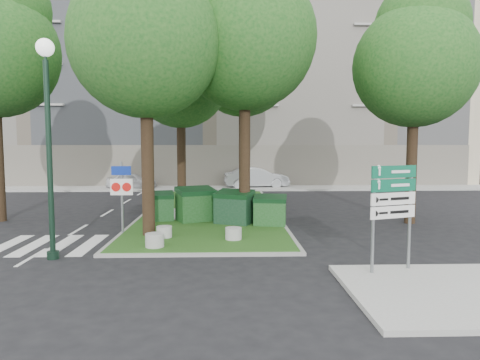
{
  "coord_description": "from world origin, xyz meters",
  "views": [
    {
      "loc": [
        1.27,
        -12.59,
        3.38
      ],
      "look_at": [
        1.77,
        3.23,
        2.0
      ],
      "focal_mm": 32.0,
      "sensor_mm": 36.0,
      "label": 1
    }
  ],
  "objects_px": {
    "traffic_sign_pole": "(122,188)",
    "car_white": "(132,181)",
    "dumpster_c": "(234,207)",
    "tree_street_right": "(417,55)",
    "dumpster_a": "(158,206)",
    "bollard_right": "(233,233)",
    "car_silver": "(256,178)",
    "litter_bin": "(248,202)",
    "tree_median_near_right": "(247,25)",
    "tree_median_near_left": "(148,28)",
    "dumpster_d": "(270,210)",
    "street_lamp": "(48,122)",
    "tree_median_far": "(244,55)",
    "directional_sign": "(392,201)",
    "bollard_mid": "(155,240)",
    "dumpster_b": "(196,204)",
    "tree_median_mid": "(182,70)",
    "bollard_left": "(164,232)"
  },
  "relations": [
    {
      "from": "dumpster_b",
      "to": "bollard_mid",
      "type": "relative_size",
      "value": 3.14
    },
    {
      "from": "tree_street_right",
      "to": "litter_bin",
      "type": "height_order",
      "value": "tree_street_right"
    },
    {
      "from": "tree_street_right",
      "to": "dumpster_c",
      "type": "distance_m",
      "value": 9.76
    },
    {
      "from": "dumpster_a",
      "to": "directional_sign",
      "type": "height_order",
      "value": "directional_sign"
    },
    {
      "from": "dumpster_d",
      "to": "bollard_mid",
      "type": "relative_size",
      "value": 2.43
    },
    {
      "from": "dumpster_c",
      "to": "car_white",
      "type": "bearing_deg",
      "value": 141.62
    },
    {
      "from": "car_white",
      "to": "tree_median_near_left",
      "type": "bearing_deg",
      "value": -162.04
    },
    {
      "from": "tree_street_right",
      "to": "directional_sign",
      "type": "bearing_deg",
      "value": -117.15
    },
    {
      "from": "dumpster_d",
      "to": "tree_median_far",
      "type": "bearing_deg",
      "value": 105.27
    },
    {
      "from": "car_silver",
      "to": "car_white",
      "type": "bearing_deg",
      "value": 87.15
    },
    {
      "from": "tree_street_right",
      "to": "dumpster_d",
      "type": "xyz_separation_m",
      "value": [
        -6.09,
        -0.85,
        -6.29
      ]
    },
    {
      "from": "bollard_right",
      "to": "car_silver",
      "type": "distance_m",
      "value": 17.58
    },
    {
      "from": "bollard_right",
      "to": "car_white",
      "type": "xyz_separation_m",
      "value": [
        -7.12,
        16.92,
        0.29
      ]
    },
    {
      "from": "tree_median_far",
      "to": "bollard_left",
      "type": "height_order",
      "value": "tree_median_far"
    },
    {
      "from": "bollard_mid",
      "to": "car_silver",
      "type": "xyz_separation_m",
      "value": [
        4.49,
        18.44,
        0.45
      ]
    },
    {
      "from": "tree_median_mid",
      "to": "bollard_left",
      "type": "height_order",
      "value": "tree_median_mid"
    },
    {
      "from": "tree_median_mid",
      "to": "directional_sign",
      "type": "xyz_separation_m",
      "value": [
        6.38,
        -11.06,
        -5.07
      ]
    },
    {
      "from": "traffic_sign_pole",
      "to": "car_white",
      "type": "bearing_deg",
      "value": 101.52
    },
    {
      "from": "traffic_sign_pole",
      "to": "car_white",
      "type": "xyz_separation_m",
      "value": [
        -3.08,
        15.63,
        -1.13
      ]
    },
    {
      "from": "dumpster_c",
      "to": "tree_median_mid",
      "type": "bearing_deg",
      "value": 143.51
    },
    {
      "from": "tree_median_near_left",
      "to": "dumpster_c",
      "type": "xyz_separation_m",
      "value": [
        2.99,
        2.03,
        -6.54
      ]
    },
    {
      "from": "tree_median_near_right",
      "to": "traffic_sign_pole",
      "type": "distance_m",
      "value": 7.94
    },
    {
      "from": "tree_median_far",
      "to": "bollard_left",
      "type": "relative_size",
      "value": 22.39
    },
    {
      "from": "traffic_sign_pole",
      "to": "tree_street_right",
      "type": "bearing_deg",
      "value": 10.59
    },
    {
      "from": "dumpster_a",
      "to": "bollard_right",
      "type": "bearing_deg",
      "value": -61.04
    },
    {
      "from": "litter_bin",
      "to": "car_silver",
      "type": "distance_m",
      "value": 10.8
    },
    {
      "from": "tree_street_right",
      "to": "dumpster_d",
      "type": "height_order",
      "value": "tree_street_right"
    },
    {
      "from": "directional_sign",
      "to": "car_white",
      "type": "bearing_deg",
      "value": 99.92
    },
    {
      "from": "tree_street_right",
      "to": "traffic_sign_pole",
      "type": "bearing_deg",
      "value": -169.79
    },
    {
      "from": "dumpster_a",
      "to": "dumpster_b",
      "type": "xyz_separation_m",
      "value": [
        1.6,
        -0.14,
        0.1
      ]
    },
    {
      "from": "dumpster_b",
      "to": "car_silver",
      "type": "xyz_separation_m",
      "value": [
        3.53,
        13.9,
        -0.02
      ]
    },
    {
      "from": "tree_median_far",
      "to": "car_silver",
      "type": "bearing_deg",
      "value": 80.27
    },
    {
      "from": "tree_median_far",
      "to": "traffic_sign_pole",
      "type": "bearing_deg",
      "value": -117.96
    },
    {
      "from": "tree_street_right",
      "to": "street_lamp",
      "type": "height_order",
      "value": "tree_street_right"
    },
    {
      "from": "tree_median_mid",
      "to": "car_white",
      "type": "xyz_separation_m",
      "value": [
        -4.7,
        9.53,
        -6.37
      ]
    },
    {
      "from": "street_lamp",
      "to": "tree_median_far",
      "type": "bearing_deg",
      "value": 63.55
    },
    {
      "from": "street_lamp",
      "to": "directional_sign",
      "type": "xyz_separation_m",
      "value": [
        9.27,
        -1.81,
        -2.05
      ]
    },
    {
      "from": "dumpster_d",
      "to": "car_silver",
      "type": "relative_size",
      "value": 0.3
    },
    {
      "from": "tree_median_near_left",
      "to": "directional_sign",
      "type": "relative_size",
      "value": 3.91
    },
    {
      "from": "car_white",
      "to": "bollard_right",
      "type": "bearing_deg",
      "value": -153.93
    },
    {
      "from": "tree_median_near_right",
      "to": "bollard_right",
      "type": "bearing_deg",
      "value": -101.52
    },
    {
      "from": "tree_median_near_right",
      "to": "directional_sign",
      "type": "distance_m",
      "value": 9.56
    },
    {
      "from": "tree_median_mid",
      "to": "bollard_right",
      "type": "distance_m",
      "value": 10.24
    },
    {
      "from": "tree_median_near_right",
      "to": "car_silver",
      "type": "height_order",
      "value": "tree_median_near_right"
    },
    {
      "from": "bollard_right",
      "to": "traffic_sign_pole",
      "type": "height_order",
      "value": "traffic_sign_pole"
    },
    {
      "from": "tree_median_mid",
      "to": "dumpster_a",
      "type": "xyz_separation_m",
      "value": [
        -0.71,
        -3.7,
        -6.28
      ]
    },
    {
      "from": "tree_median_near_left",
      "to": "tree_median_near_right",
      "type": "xyz_separation_m",
      "value": [
        3.5,
        2.0,
        0.67
      ]
    },
    {
      "from": "bollard_mid",
      "to": "car_silver",
      "type": "distance_m",
      "value": 18.98
    },
    {
      "from": "tree_median_near_right",
      "to": "dumpster_d",
      "type": "relative_size",
      "value": 8.03
    },
    {
      "from": "litter_bin",
      "to": "bollard_mid",
      "type": "bearing_deg",
      "value": -113.39
    }
  ]
}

